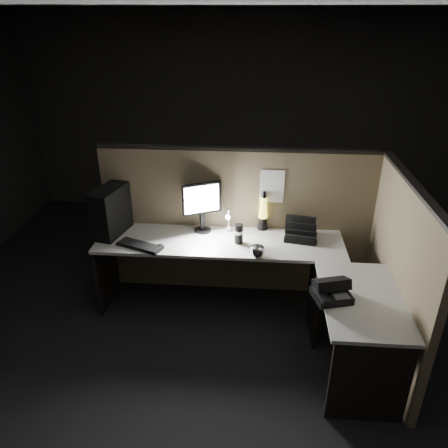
# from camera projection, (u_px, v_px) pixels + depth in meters

# --- Properties ---
(floor) EXTENTS (6.00, 6.00, 0.00)m
(floor) POSITION_uv_depth(u_px,v_px,m) (231.00, 346.00, 3.85)
(floor) COLOR black
(floor) RESTS_ON ground
(room_shell) EXTENTS (6.00, 6.00, 6.00)m
(room_shell) POSITION_uv_depth(u_px,v_px,m) (233.00, 172.00, 3.13)
(room_shell) COLOR silver
(room_shell) RESTS_ON ground
(partition_back) EXTENTS (2.66, 0.06, 1.50)m
(partition_back) POSITION_uv_depth(u_px,v_px,m) (238.00, 224.00, 4.34)
(partition_back) COLOR brown
(partition_back) RESTS_ON ground
(partition_right) EXTENTS (0.06, 1.66, 1.50)m
(partition_right) POSITION_uv_depth(u_px,v_px,m) (397.00, 275.00, 3.51)
(partition_right) COLOR brown
(partition_right) RESTS_ON ground
(desk) EXTENTS (2.60, 1.60, 0.73)m
(desk) POSITION_uv_depth(u_px,v_px,m) (254.00, 276.00, 3.80)
(desk) COLOR #A8A79F
(desk) RESTS_ON ground
(pc_tower) EXTENTS (0.29, 0.47, 0.46)m
(pc_tower) POSITION_uv_depth(u_px,v_px,m) (111.00, 211.00, 4.11)
(pc_tower) COLOR black
(pc_tower) RESTS_ON desk
(monitor) EXTENTS (0.36, 0.19, 0.49)m
(monitor) POSITION_uv_depth(u_px,v_px,m) (202.00, 202.00, 4.13)
(monitor) COLOR black
(monitor) RESTS_ON desk
(keyboard) EXTENTS (0.46, 0.30, 0.02)m
(keyboard) POSITION_uv_depth(u_px,v_px,m) (140.00, 246.00, 3.96)
(keyboard) COLOR black
(keyboard) RESTS_ON desk
(mouse) EXTENTS (0.08, 0.06, 0.03)m
(mouse) POSITION_uv_depth(u_px,v_px,m) (160.00, 246.00, 3.94)
(mouse) COLOR black
(mouse) RESTS_ON desk
(clip_lamp) EXTENTS (0.04, 0.18, 0.23)m
(clip_lamp) POSITION_uv_depth(u_px,v_px,m) (228.00, 221.00, 4.13)
(clip_lamp) COLOR white
(clip_lamp) RESTS_ON desk
(organizer) EXTENTS (0.32, 0.29, 0.22)m
(organizer) POSITION_uv_depth(u_px,v_px,m) (301.00, 233.00, 4.10)
(organizer) COLOR black
(organizer) RESTS_ON desk
(lava_lamp) EXTENTS (0.10, 0.10, 0.39)m
(lava_lamp) POSITION_uv_depth(u_px,v_px,m) (263.00, 214.00, 4.22)
(lava_lamp) COLOR black
(lava_lamp) RESTS_ON desk
(travel_mug) EXTENTS (0.08, 0.08, 0.19)m
(travel_mug) POSITION_uv_depth(u_px,v_px,m) (239.00, 234.00, 3.99)
(travel_mug) COLOR black
(travel_mug) RESTS_ON desk
(steel_mug) EXTENTS (0.14, 0.14, 0.10)m
(steel_mug) POSITION_uv_depth(u_px,v_px,m) (258.00, 251.00, 3.79)
(steel_mug) COLOR #B0B1B7
(steel_mug) RESTS_ON desk
(figurine) EXTENTS (0.05, 0.05, 0.05)m
(figurine) POSITION_uv_depth(u_px,v_px,m) (295.00, 231.00, 4.14)
(figurine) COLOR #F6FF28
(figurine) RESTS_ON desk
(pinned_paper) EXTENTS (0.23, 0.00, 0.32)m
(pinned_paper) POSITION_uv_depth(u_px,v_px,m) (272.00, 186.00, 4.10)
(pinned_paper) COLOR white
(pinned_paper) RESTS_ON partition_back
(desk_phone) EXTENTS (0.31, 0.31, 0.16)m
(desk_phone) POSITION_uv_depth(u_px,v_px,m) (331.00, 291.00, 3.25)
(desk_phone) COLOR black
(desk_phone) RESTS_ON desk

